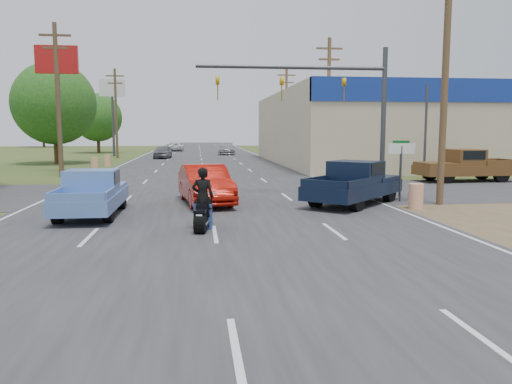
{
  "coord_description": "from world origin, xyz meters",
  "views": [
    {
      "loc": [
        -0.5,
        -6.46,
        3.03
      ],
      "look_at": [
        1.17,
        7.62,
        1.3
      ],
      "focal_mm": 35.0,
      "sensor_mm": 36.0,
      "label": 1
    }
  ],
  "objects": [
    {
      "name": "ground",
      "position": [
        0.0,
        0.0,
        0.0
      ],
      "size": [
        200.0,
        200.0,
        0.0
      ],
      "primitive_type": "plane",
      "color": "#2D441B",
      "rests_on": "ground"
    },
    {
      "name": "main_road",
      "position": [
        0.0,
        40.0,
        0.01
      ],
      "size": [
        15.0,
        180.0,
        0.02
      ],
      "primitive_type": "cube",
      "color": "#2D2D30",
      "rests_on": "ground"
    },
    {
      "name": "cross_road",
      "position": [
        0.0,
        18.0,
        0.01
      ],
      "size": [
        120.0,
        10.0,
        0.02
      ],
      "primitive_type": "cube",
      "color": "#2D2D30",
      "rests_on": "ground"
    },
    {
      "name": "utility_pole_1",
      "position": [
        9.5,
        13.0,
        5.32
      ],
      "size": [
        2.0,
        0.28,
        10.0
      ],
      "color": "#4C3823",
      "rests_on": "ground"
    },
    {
      "name": "utility_pole_2",
      "position": [
        9.5,
        31.0,
        5.32
      ],
      "size": [
        2.0,
        0.28,
        10.0
      ],
      "color": "#4C3823",
      "rests_on": "ground"
    },
    {
      "name": "utility_pole_3",
      "position": [
        9.5,
        49.0,
        5.32
      ],
      "size": [
        2.0,
        0.28,
        10.0
      ],
      "color": "#4C3823",
      "rests_on": "ground"
    },
    {
      "name": "utility_pole_5",
      "position": [
        -9.5,
        28.0,
        5.32
      ],
      "size": [
        2.0,
        0.28,
        10.0
      ],
      "color": "#4C3823",
      "rests_on": "ground"
    },
    {
      "name": "utility_pole_6",
      "position": [
        -9.5,
        52.0,
        5.32
      ],
      "size": [
        2.0,
        0.28,
        10.0
      ],
      "color": "#4C3823",
      "rests_on": "ground"
    },
    {
      "name": "tree_1",
      "position": [
        -13.5,
        42.0,
        5.57
      ],
      "size": [
        7.56,
        7.56,
        9.36
      ],
      "color": "#422D19",
      "rests_on": "ground"
    },
    {
      "name": "tree_2",
      "position": [
        -14.2,
        66.0,
        4.95
      ],
      "size": [
        6.72,
        6.72,
        8.32
      ],
      "color": "#422D19",
      "rests_on": "ground"
    },
    {
      "name": "tree_5",
      "position": [
        30.0,
        95.0,
        5.88
      ],
      "size": [
        7.98,
        7.98,
        9.88
      ],
      "color": "#422D19",
      "rests_on": "ground"
    },
    {
      "name": "tree_6",
      "position": [
        -30.0,
        95.0,
        6.51
      ],
      "size": [
        8.82,
        8.82,
        10.92
      ],
      "color": "#422D19",
      "rests_on": "ground"
    },
    {
      "name": "barrel_0",
      "position": [
        8.0,
        12.0,
        0.5
      ],
      "size": [
        0.56,
        0.56,
        1.0
      ],
      "primitive_type": "cylinder",
      "color": "orange",
      "rests_on": "ground"
    },
    {
      "name": "barrel_1",
      "position": [
        8.4,
        20.5,
        0.5
      ],
      "size": [
        0.56,
        0.56,
        1.0
      ],
      "primitive_type": "cylinder",
      "color": "orange",
      "rests_on": "ground"
    },
    {
      "name": "barrel_2",
      "position": [
        -8.5,
        34.0,
        0.5
      ],
      "size": [
        0.56,
        0.56,
        1.0
      ],
      "primitive_type": "cylinder",
      "color": "orange",
      "rests_on": "ground"
    },
    {
      "name": "barrel_3",
      "position": [
        -8.2,
        38.0,
        0.5
      ],
      "size": [
        0.56,
        0.56,
        1.0
      ],
      "primitive_type": "cylinder",
      "color": "orange",
      "rests_on": "ground"
    },
    {
      "name": "pole_sign_left_near",
      "position": [
        -10.5,
        32.0,
        7.17
      ],
      "size": [
        3.0,
        0.35,
        9.2
      ],
      "color": "#3F3F44",
      "rests_on": "ground"
    },
    {
      "name": "pole_sign_left_far",
      "position": [
        -10.5,
        56.0,
        7.17
      ],
      "size": [
        3.0,
        0.35,
        9.2
      ],
      "color": "#3F3F44",
      "rests_on": "ground"
    },
    {
      "name": "lane_sign",
      "position": [
        8.2,
        14.0,
        1.9
      ],
      "size": [
        1.2,
        0.08,
        2.52
      ],
      "color": "#3F3F44",
      "rests_on": "ground"
    },
    {
      "name": "street_name_sign",
      "position": [
        8.8,
        15.5,
        1.61
      ],
      "size": [
        0.8,
        0.08,
        2.61
      ],
      "color": "#3F3F44",
      "rests_on": "ground"
    },
    {
      "name": "signal_mast",
      "position": [
        5.82,
        17.0,
        4.8
      ],
      "size": [
        9.12,
        0.4,
        7.0
      ],
      "color": "#3F3F44",
      "rests_on": "ground"
    },
    {
      "name": "red_convertible",
      "position": [
        -0.16,
        14.38,
        0.81
      ],
      "size": [
        2.45,
        5.12,
        1.62
      ],
      "primitive_type": "imported",
      "rotation": [
        0.0,
        0.0,
        0.16
      ],
      "color": "#A01107",
      "rests_on": "ground"
    },
    {
      "name": "motorcycle",
      "position": [
        -0.34,
        8.75,
        0.48
      ],
      "size": [
        0.73,
        2.15,
        1.09
      ],
      "rotation": [
        0.0,
        0.0,
        -0.15
      ],
      "color": "black",
      "rests_on": "ground"
    },
    {
      "name": "rider",
      "position": [
        -0.34,
        8.8,
        0.92
      ],
      "size": [
        0.73,
        0.53,
        1.84
      ],
      "primitive_type": "imported",
      "rotation": [
        0.0,
        0.0,
        3.0
      ],
      "color": "black",
      "rests_on": "ground"
    },
    {
      "name": "blue_pickup",
      "position": [
        -4.26,
        11.95,
        0.84
      ],
      "size": [
        1.94,
        5.01,
        1.66
      ],
      "rotation": [
        0.0,
        0.0,
        0.0
      ],
      "color": "black",
      "rests_on": "ground"
    },
    {
      "name": "navy_pickup",
      "position": [
        6.06,
        13.55,
        0.91
      ],
      "size": [
        5.25,
        5.41,
        1.81
      ],
      "rotation": [
        0.0,
        0.0,
        -0.75
      ],
      "color": "black",
      "rests_on": "ground"
    },
    {
      "name": "brown_pickup",
      "position": [
        15.53,
        21.99,
        0.99
      ],
      "size": [
        6.0,
        2.55,
        1.96
      ],
      "rotation": [
        0.0,
        0.0,
        1.62
      ],
      "color": "black",
      "rests_on": "ground"
    },
    {
      "name": "distant_car_grey",
      "position": [
        -4.28,
        50.28,
        0.73
      ],
      "size": [
        2.02,
        4.39,
        1.46
      ],
      "primitive_type": "imported",
      "rotation": [
        0.0,
        0.0,
        -0.07
      ],
      "color": "slate",
      "rests_on": "ground"
    },
    {
      "name": "distant_car_silver",
      "position": [
        3.42,
        58.92,
        0.77
      ],
      "size": [
        2.51,
        5.45,
        1.54
      ],
      "primitive_type": "imported",
      "rotation": [
        0.0,
        0.0,
        -0.07
      ],
      "color": "#9C9CA0",
      "rests_on": "ground"
    },
    {
      "name": "distant_car_white",
      "position": [
        -3.6,
        71.26,
        0.64
      ],
      "size": [
        2.3,
        4.66,
        1.27
      ],
      "primitive_type": "imported",
      "rotation": [
        0.0,
        0.0,
        3.1
      ],
      "color": "white",
      "rests_on": "ground"
    }
  ]
}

